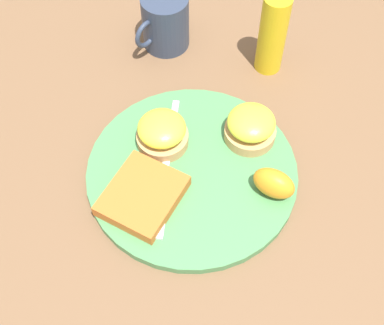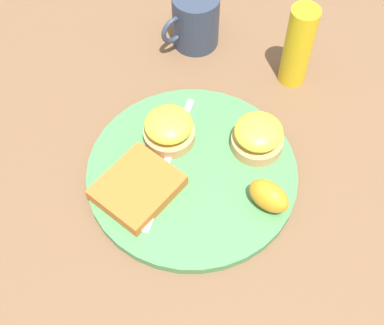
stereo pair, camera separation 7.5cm
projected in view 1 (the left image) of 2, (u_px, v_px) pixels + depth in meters
ground_plane at (192, 175)px, 0.78m from camera, size 1.10×1.10×0.00m
plate at (192, 173)px, 0.77m from camera, size 0.30×0.30×0.01m
sandwich_benedict_left at (251, 127)px, 0.78m from camera, size 0.08×0.08×0.05m
sandwich_benedict_right at (162, 133)px, 0.77m from camera, size 0.08×0.08×0.05m
hashbrown_patty at (143, 196)px, 0.73m from camera, size 0.13×0.11×0.02m
orange_wedge at (274, 183)px, 0.73m from camera, size 0.05×0.07×0.04m
fork at (164, 174)px, 0.76m from camera, size 0.20×0.15×0.00m
cup at (165, 22)px, 0.89m from camera, size 0.11×0.08×0.10m
condiment_bottle at (272, 34)px, 0.84m from camera, size 0.04×0.04×0.14m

